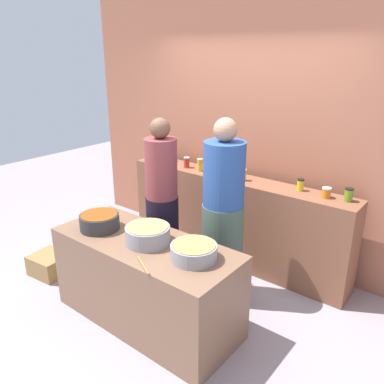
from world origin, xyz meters
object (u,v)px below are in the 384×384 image
(preserve_jar_3, at_px, (200,165))
(cook_in_cap, at_px, (223,222))
(preserve_jar_8, at_px, (349,195))
(cooking_pot_left, at_px, (100,222))
(preserve_jar_2, at_px, (187,162))
(cook_with_tongs, at_px, (162,212))
(preserve_jar_5, at_px, (243,175))
(cooking_pot_right, at_px, (194,252))
(wooden_spoon, at_px, (143,265))
(preserve_jar_0, at_px, (152,156))
(cooking_pot_center, at_px, (148,235))
(preserve_jar_6, at_px, (300,185))
(preserve_jar_7, at_px, (326,193))
(bread_crate, at_px, (50,264))
(preserve_jar_4, at_px, (226,171))
(preserve_jar_1, at_px, (170,156))

(preserve_jar_3, height_order, cook_in_cap, cook_in_cap)
(preserve_jar_8, relative_size, cooking_pot_left, 0.36)
(preserve_jar_2, bearing_deg, cook_with_tongs, -67.00)
(preserve_jar_5, distance_m, cooking_pot_right, 1.41)
(wooden_spoon, height_order, cook_with_tongs, cook_with_tongs)
(preserve_jar_2, bearing_deg, preserve_jar_0, -179.10)
(preserve_jar_0, xyz_separation_m, cooking_pot_center, (1.25, -1.36, -0.19))
(preserve_jar_6, height_order, wooden_spoon, preserve_jar_6)
(preserve_jar_8, distance_m, cook_in_cap, 1.18)
(preserve_jar_7, bearing_deg, wooden_spoon, -113.23)
(cooking_pot_right, relative_size, bread_crate, 0.97)
(preserve_jar_8, height_order, bread_crate, preserve_jar_8)
(bread_crate, bearing_deg, preserve_jar_6, 36.35)
(preserve_jar_7, distance_m, bread_crate, 2.99)
(preserve_jar_5, distance_m, cooking_pot_left, 1.58)
(preserve_jar_6, bearing_deg, bread_crate, -143.65)
(preserve_jar_4, distance_m, cooking_pot_right, 1.48)
(preserve_jar_7, height_order, cook_in_cap, cook_in_cap)
(preserve_jar_2, bearing_deg, preserve_jar_8, 2.41)
(preserve_jar_3, relative_size, wooden_spoon, 0.52)
(preserve_jar_0, bearing_deg, cooking_pot_center, -47.33)
(preserve_jar_1, height_order, preserve_jar_4, preserve_jar_4)
(cook_with_tongs, bearing_deg, preserve_jar_7, 32.83)
(cooking_pot_right, bearing_deg, preserve_jar_0, 142.29)
(preserve_jar_1, xyz_separation_m, preserve_jar_6, (1.73, -0.01, -0.01))
(preserve_jar_5, xyz_separation_m, cook_with_tongs, (-0.43, -0.81, -0.27))
(preserve_jar_1, relative_size, cooking_pot_left, 0.38)
(preserve_jar_7, xyz_separation_m, cooking_pot_center, (-0.97, -1.41, -0.19))
(preserve_jar_1, xyz_separation_m, preserve_jar_7, (2.01, -0.04, -0.02))
(cooking_pot_right, bearing_deg, preserve_jar_1, 136.57)
(cooking_pot_center, relative_size, cook_with_tongs, 0.22)
(preserve_jar_0, relative_size, cooking_pot_right, 0.29)
(cooking_pot_left, distance_m, cooking_pot_center, 0.54)
(preserve_jar_5, height_order, wooden_spoon, preserve_jar_5)
(preserve_jar_0, xyz_separation_m, preserve_jar_6, (1.95, 0.08, 0.01))
(preserve_jar_1, distance_m, preserve_jar_5, 1.12)
(cooking_pot_center, xyz_separation_m, bread_crate, (-1.42, -0.12, -0.75))
(preserve_jar_4, height_order, preserve_jar_6, preserve_jar_4)
(preserve_jar_2, relative_size, bread_crate, 0.34)
(preserve_jar_8, height_order, cook_with_tongs, cook_with_tongs)
(cooking_pot_left, xyz_separation_m, cook_with_tongs, (0.19, 0.63, -0.07))
(preserve_jar_7, xyz_separation_m, preserve_jar_8, (0.19, 0.04, 0.01))
(preserve_jar_6, bearing_deg, preserve_jar_3, -175.98)
(preserve_jar_8, bearing_deg, wooden_spoon, -117.96)
(preserve_jar_5, bearing_deg, preserve_jar_8, 4.26)
(preserve_jar_8, relative_size, bread_crate, 0.34)
(cooking_pot_center, bearing_deg, preserve_jar_2, 116.84)
(preserve_jar_1, height_order, cooking_pot_right, preserve_jar_1)
(cook_in_cap, bearing_deg, preserve_jar_1, 150.81)
(preserve_jar_3, xyz_separation_m, cooking_pot_center, (0.49, -1.36, -0.21))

